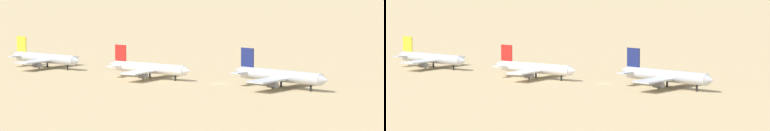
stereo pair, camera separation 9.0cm
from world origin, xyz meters
TOP-DOWN VIEW (x-y plane):
  - ground at (0.00, 0.00)m, footprint 4000.00×4000.00m
  - parked_jet_yellow_2 at (-79.86, 2.47)m, footprint 35.38×29.74m
  - parked_jet_red_3 at (-27.82, -2.12)m, footprint 34.76×29.06m
  - parked_jet_navy_4 at (23.31, 1.08)m, footprint 38.27×32.47m

SIDE VIEW (x-z plane):
  - ground at x=0.00m, z-range 0.00..0.00m
  - parked_jet_red_3 at x=-27.82m, z-range -1.98..9.54m
  - parked_jet_yellow_2 at x=-79.86m, z-range -2.01..9.68m
  - parked_jet_navy_4 at x=23.31m, z-range -2.18..10.46m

